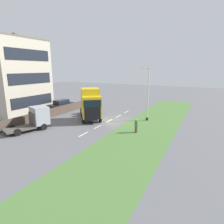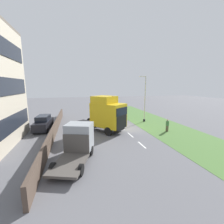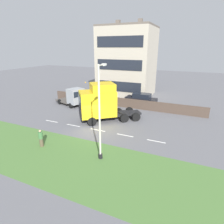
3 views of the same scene
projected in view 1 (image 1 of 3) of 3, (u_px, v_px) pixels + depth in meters
name	position (u px, v px, depth m)	size (l,w,h in m)	color
ground_plane	(107.00, 122.00, 26.62)	(120.00, 120.00, 0.00)	slate
grass_verge	(148.00, 128.00, 23.94)	(7.00, 44.00, 0.01)	#4C7538
lane_markings	(109.00, 121.00, 27.23)	(0.16, 14.60, 0.00)	white
boundary_wall	(59.00, 111.00, 30.48)	(0.25, 24.00, 1.38)	#4C3D33
building_block	(13.00, 77.00, 31.05)	(8.42, 9.10, 13.21)	#B7AD99
lorry_cab	(91.00, 105.00, 26.98)	(6.54, 7.17, 4.79)	black
flatbed_truck	(37.00, 118.00, 23.33)	(3.71, 5.50, 2.80)	#999EA3
parked_car	(61.00, 105.00, 33.41)	(2.08, 4.87, 1.98)	black
lamp_post	(147.00, 97.00, 26.75)	(1.29, 0.33, 7.51)	black
pedestrian	(136.00, 126.00, 22.11)	(0.39, 0.39, 1.64)	brown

